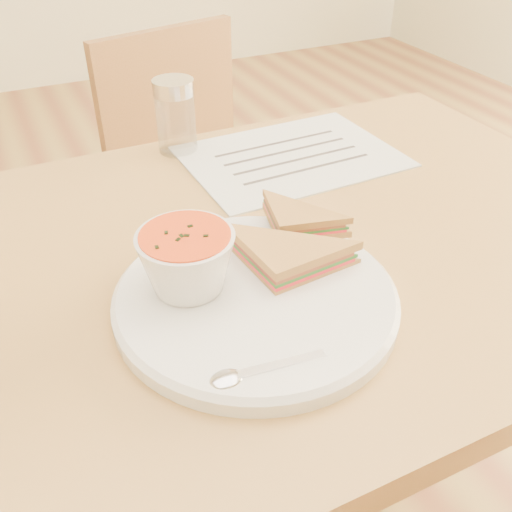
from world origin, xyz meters
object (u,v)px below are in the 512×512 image
plate (256,299)px  soup_bowl (187,264)px  chair_far (213,216)px  condiment_shaker (176,116)px  dining_table (276,420)px

plate → soup_bowl: (-0.06, 0.04, 0.04)m
chair_far → condiment_shaker: size_ratio=7.00×
plate → soup_bowl: bearing=150.4°
dining_table → condiment_shaker: 0.53m
dining_table → chair_far: size_ratio=1.21×
plate → soup_bowl: 0.09m
chair_far → soup_bowl: 0.82m
condiment_shaker → plate: bearing=-97.4°
condiment_shaker → soup_bowl: bearing=-107.3°
soup_bowl → condiment_shaker: (0.12, 0.37, 0.01)m
plate → condiment_shaker: bearing=82.6°
soup_bowl → plate: bearing=-29.6°
dining_table → plate: bearing=-129.9°
dining_table → soup_bowl: bearing=-155.0°
chair_far → condiment_shaker: condiment_shaker is taller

